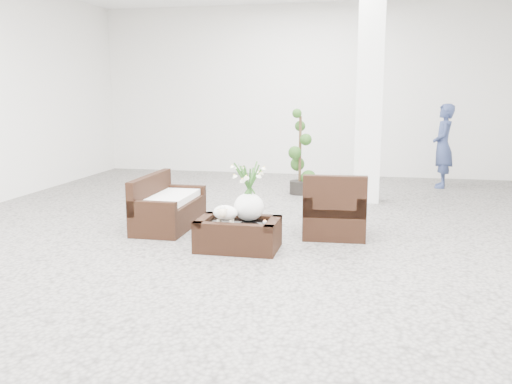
% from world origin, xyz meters
% --- Properties ---
extents(ground, '(11.00, 11.00, 0.00)m').
position_xyz_m(ground, '(0.00, 0.00, 0.00)').
color(ground, gray).
rests_on(ground, ground).
extents(column, '(0.40, 0.40, 3.50)m').
position_xyz_m(column, '(1.20, 2.80, 1.75)').
color(column, white).
rests_on(column, ground).
extents(coffee_table, '(0.90, 0.60, 0.31)m').
position_xyz_m(coffee_table, '(-0.16, -0.32, 0.16)').
color(coffee_table, black).
rests_on(coffee_table, ground).
extents(sheep_figurine, '(0.28, 0.23, 0.21)m').
position_xyz_m(sheep_figurine, '(-0.28, -0.42, 0.42)').
color(sheep_figurine, white).
rests_on(sheep_figurine, coffee_table).
extents(planter_narcissus, '(0.44, 0.44, 0.80)m').
position_xyz_m(planter_narcissus, '(-0.06, -0.22, 0.71)').
color(planter_narcissus, white).
rests_on(planter_narcissus, coffee_table).
extents(tealight, '(0.04, 0.04, 0.03)m').
position_xyz_m(tealight, '(0.14, -0.30, 0.33)').
color(tealight, white).
rests_on(tealight, coffee_table).
extents(armchair, '(0.78, 0.75, 0.79)m').
position_xyz_m(armchair, '(0.85, 0.51, 0.39)').
color(armchair, black).
rests_on(armchair, ground).
extents(loveseat, '(0.62, 1.28, 0.68)m').
position_xyz_m(loveseat, '(-1.27, 0.48, 0.34)').
color(loveseat, black).
rests_on(loveseat, ground).
extents(topiary, '(0.38, 0.38, 1.43)m').
position_xyz_m(topiary, '(0.07, 3.19, 0.71)').
color(topiary, '#214215').
rests_on(topiary, ground).
extents(shopper, '(0.40, 0.58, 1.53)m').
position_xyz_m(shopper, '(2.53, 4.40, 0.76)').
color(shopper, navy).
rests_on(shopper, ground).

